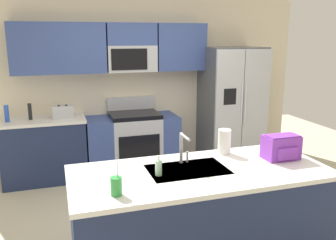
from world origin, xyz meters
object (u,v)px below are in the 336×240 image
(toaster, at_px, (63,112))
(soap_dispenser, at_px, (159,167))
(paper_towel_roll, at_px, (224,142))
(pepper_mill, at_px, (30,112))
(range_oven, at_px, (133,142))
(bottle_blue, at_px, (7,114))
(drink_cup_green, at_px, (116,186))
(sink_faucet, at_px, (183,146))
(refrigerator, at_px, (231,106))
(backpack, at_px, (281,147))

(toaster, bearing_deg, soap_dispenser, -74.11)
(soap_dispenser, distance_m, paper_towel_roll, 0.84)
(pepper_mill, bearing_deg, soap_dispenser, -65.62)
(range_oven, height_order, toaster, range_oven)
(bottle_blue, height_order, soap_dispenser, bottle_blue)
(bottle_blue, bearing_deg, soap_dispenser, -59.77)
(toaster, height_order, paper_towel_roll, paper_towel_roll)
(pepper_mill, xyz_separation_m, drink_cup_green, (0.72, -2.73, -0.04))
(range_oven, distance_m, sink_faucet, 2.35)
(drink_cup_green, distance_m, soap_dispenser, 0.48)
(range_oven, height_order, pepper_mill, pepper_mill)
(bottle_blue, relative_size, soap_dispenser, 1.33)
(sink_faucet, height_order, paper_towel_roll, sink_faucet)
(range_oven, xyz_separation_m, pepper_mill, (-1.41, -0.00, 0.57))
(refrigerator, relative_size, paper_towel_roll, 7.71)
(range_oven, xyz_separation_m, soap_dispenser, (-0.30, -2.46, 0.53))
(paper_towel_roll, bearing_deg, drink_cup_green, -151.85)
(refrigerator, distance_m, paper_towel_roll, 2.34)
(sink_faucet, height_order, drink_cup_green, sink_faucet)
(soap_dispenser, relative_size, backpack, 0.53)
(backpack, bearing_deg, range_oven, 110.50)
(refrigerator, xyz_separation_m, soap_dispenser, (-1.90, -2.39, 0.04))
(pepper_mill, distance_m, drink_cup_green, 2.83)
(refrigerator, distance_m, sink_faucet, 2.73)
(bottle_blue, xyz_separation_m, drink_cup_green, (1.01, -2.68, -0.04))
(bottle_blue, distance_m, paper_towel_roll, 2.99)
(range_oven, relative_size, backpack, 4.25)
(soap_dispenser, relative_size, paper_towel_roll, 0.71)
(paper_towel_roll, bearing_deg, toaster, 125.12)
(refrigerator, height_order, toaster, refrigerator)
(toaster, distance_m, soap_dispenser, 2.51)
(sink_faucet, bearing_deg, range_oven, 89.63)
(sink_faucet, bearing_deg, toaster, 113.62)
(pepper_mill, relative_size, soap_dispenser, 1.31)
(sink_faucet, bearing_deg, backpack, -9.16)
(refrigerator, relative_size, soap_dispenser, 10.88)
(toaster, bearing_deg, refrigerator, -0.43)
(soap_dispenser, bearing_deg, pepper_mill, 114.38)
(toaster, bearing_deg, paper_towel_roll, -54.88)
(drink_cup_green, xyz_separation_m, paper_towel_roll, (1.16, 0.62, 0.05))
(range_oven, relative_size, toaster, 4.86)
(paper_towel_roll, bearing_deg, sink_faucet, -162.65)
(range_oven, bearing_deg, paper_towel_roll, -77.52)
(toaster, height_order, sink_faucet, sink_faucet)
(sink_faucet, relative_size, soap_dispenser, 1.66)
(sink_faucet, bearing_deg, bottle_blue, 127.32)
(sink_faucet, xyz_separation_m, soap_dispenser, (-0.28, -0.20, -0.10))
(bottle_blue, bearing_deg, toaster, 0.34)
(backpack, bearing_deg, paper_towel_roll, 145.48)
(pepper_mill, relative_size, drink_cup_green, 0.87)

